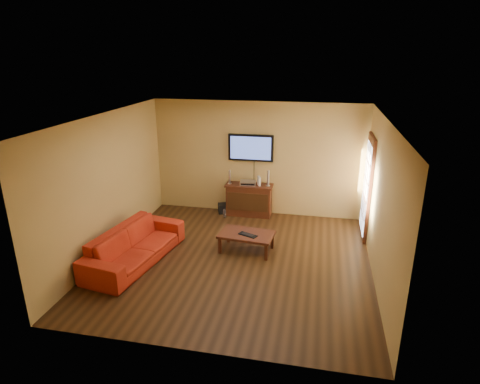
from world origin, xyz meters
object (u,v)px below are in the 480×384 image
(keyboard, at_px, (248,235))
(sofa, at_px, (134,240))
(speaker_right, at_px, (268,179))
(coffee_table, at_px, (247,236))
(game_console, at_px, (259,181))
(bottle, at_px, (224,213))
(subwoofer, at_px, (223,208))
(speaker_left, at_px, (230,178))
(television, at_px, (251,148))
(media_console, at_px, (249,200))
(av_receiver, at_px, (248,183))

(keyboard, bearing_deg, sofa, -159.47)
(speaker_right, bearing_deg, coffee_table, -95.09)
(coffee_table, bearing_deg, game_console, 91.51)
(bottle, xyz_separation_m, keyboard, (0.87, -1.64, 0.28))
(subwoofer, relative_size, bottle, 1.06)
(speaker_left, relative_size, game_console, 1.55)
(speaker_right, distance_m, game_console, 0.22)
(game_console, relative_size, subwoofer, 0.94)
(coffee_table, height_order, speaker_left, speaker_left)
(sofa, bearing_deg, television, -21.25)
(television, bearing_deg, game_console, -36.21)
(game_console, bearing_deg, media_console, 155.90)
(speaker_right, bearing_deg, sofa, -128.63)
(speaker_left, bearing_deg, sofa, -114.66)
(av_receiver, bearing_deg, game_console, -8.73)
(speaker_left, bearing_deg, coffee_table, -67.52)
(sofa, relative_size, speaker_right, 5.93)
(television, height_order, game_console, television)
(speaker_left, xyz_separation_m, game_console, (0.71, 0.02, -0.05))
(media_console, bearing_deg, television, 90.00)
(bottle, relative_size, keyboard, 0.55)
(media_console, distance_m, bottle, 0.68)
(coffee_table, distance_m, bottle, 1.78)
(sofa, xyz_separation_m, speaker_left, (1.22, 2.66, 0.48))
(television, distance_m, bottle, 1.68)
(sofa, relative_size, subwoofer, 9.69)
(television, relative_size, subwoofer, 4.60)
(media_console, relative_size, coffee_table, 1.01)
(av_receiver, xyz_separation_m, keyboard, (0.36, -1.94, -0.43))
(speaker_left, bearing_deg, speaker_right, 1.30)
(speaker_right, bearing_deg, keyboard, -93.75)
(speaker_right, height_order, bottle, speaker_right)
(television, height_order, keyboard, television)
(speaker_left, relative_size, subwoofer, 1.45)
(speaker_left, height_order, game_console, speaker_left)
(media_console, relative_size, bottle, 5.11)
(sofa, bearing_deg, subwoofer, -11.90)
(media_console, bearing_deg, bottle, -152.48)
(sofa, bearing_deg, game_console, -26.34)
(speaker_left, bearing_deg, subwoofer, 173.65)
(speaker_left, bearing_deg, bottle, -105.77)
(speaker_right, xyz_separation_m, subwoofer, (-1.10, -0.00, -0.83))
(keyboard, bearing_deg, speaker_right, 86.25)
(media_console, relative_size, keyboard, 2.83)
(keyboard, bearing_deg, television, 98.79)
(television, bearing_deg, speaker_right, -21.14)
(media_console, relative_size, sofa, 0.50)
(coffee_table, bearing_deg, av_receiver, 99.67)
(television, xyz_separation_m, coffee_table, (0.29, -2.02, -1.30))
(media_console, distance_m, speaker_left, 0.71)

